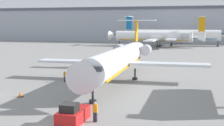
# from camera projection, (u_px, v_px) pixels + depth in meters

# --- Properties ---
(ground_plane) EXTENTS (600.00, 600.00, 0.00)m
(ground_plane) POSITION_uv_depth(u_px,v_px,m) (65.00, 126.00, 25.65)
(ground_plane) COLOR gray
(terminal_building) EXTENTS (180.00, 16.80, 15.67)m
(terminal_building) POSITION_uv_depth(u_px,v_px,m) (169.00, 25.00, 140.05)
(terminal_building) COLOR #9EA3AD
(terminal_building) RESTS_ON ground
(airplane_main) EXTENTS (25.65, 33.71, 9.10)m
(airplane_main) POSITION_uv_depth(u_px,v_px,m) (120.00, 58.00, 45.72)
(airplane_main) COLOR silver
(airplane_main) RESTS_ON ground
(pushback_tug) EXTENTS (1.91, 3.84, 1.82)m
(pushback_tug) POSITION_uv_depth(u_px,v_px,m) (73.00, 114.00, 26.70)
(pushback_tug) COLOR #B21919
(pushback_tug) RESTS_ON ground
(worker_near_tug) EXTENTS (0.40, 0.25, 1.77)m
(worker_near_tug) POSITION_uv_depth(u_px,v_px,m) (95.00, 111.00, 26.70)
(worker_near_tug) COLOR #232838
(worker_near_tug) RESTS_ON ground
(worker_by_wing) EXTENTS (0.40, 0.24, 1.68)m
(worker_by_wing) POSITION_uv_depth(u_px,v_px,m) (65.00, 76.00, 44.99)
(worker_by_wing) COLOR #232838
(worker_by_wing) RESTS_ON ground
(traffic_cone_left) EXTENTS (0.62, 0.62, 0.68)m
(traffic_cone_left) POSITION_uv_depth(u_px,v_px,m) (20.00, 94.00, 35.89)
(traffic_cone_left) COLOR black
(traffic_cone_left) RESTS_ON ground
(airplane_parked_far_left) EXTENTS (38.74, 39.15, 11.14)m
(airplane_parked_far_left) POSITION_uv_depth(u_px,v_px,m) (175.00, 35.00, 117.69)
(airplane_parked_far_left) COLOR white
(airplane_parked_far_left) RESTS_ON ground
(airplane_parked_far_right) EXTENTS (34.90, 31.46, 10.73)m
(airplane_parked_far_right) POSITION_uv_depth(u_px,v_px,m) (156.00, 36.00, 112.11)
(airplane_parked_far_right) COLOR white
(airplane_parked_far_right) RESTS_ON ground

